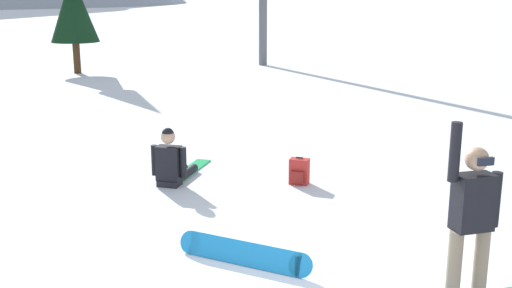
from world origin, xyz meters
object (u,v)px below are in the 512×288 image
object	(u,v)px
loose_snowboard_far_spare	(244,253)
snowboarder_foreground	(471,221)
snowboarder_midground	(173,163)
backpack_red	(299,172)

from	to	relation	value
loose_snowboard_far_spare	snowboarder_foreground	bearing A→B (deg)	-44.23
snowboarder_midground	loose_snowboard_far_spare	size ratio (longest dim) A/B	1.14
backpack_red	snowboarder_foreground	bearing A→B (deg)	-92.35
loose_snowboard_far_spare	backpack_red	size ratio (longest dim) A/B	3.01
backpack_red	loose_snowboard_far_spare	bearing A→B (deg)	-127.19
snowboarder_foreground	snowboarder_midground	bearing A→B (deg)	108.71
loose_snowboard_far_spare	snowboarder_midground	bearing A→B (deg)	89.40
loose_snowboard_far_spare	backpack_red	xyz separation A→B (m)	(2.00, 2.64, 0.07)
snowboarder_midground	backpack_red	distance (m)	2.15
snowboarder_foreground	loose_snowboard_far_spare	world-z (taller)	snowboarder_foreground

